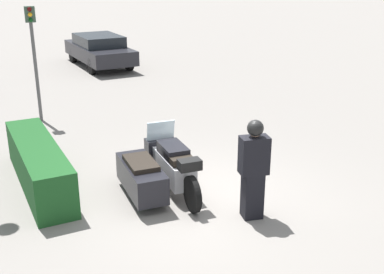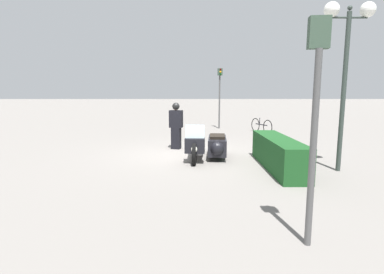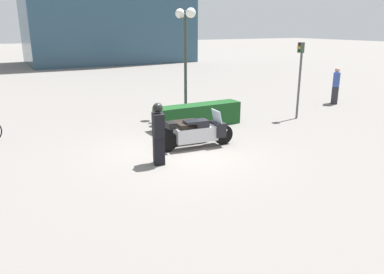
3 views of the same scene
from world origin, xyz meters
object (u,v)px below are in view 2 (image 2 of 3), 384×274
(officer_rider, at_px, (176,125))
(bicycle_parked, at_px, (261,126))
(traffic_light_far, at_px, (220,89))
(traffic_light_near, at_px, (316,98))
(twin_lamp_post, at_px, (348,39))
(hedge_bush_curbside, at_px, (278,153))
(police_motorcycle, at_px, (207,144))

(officer_rider, distance_m, bicycle_parked, 6.24)
(officer_rider, height_order, traffic_light_far, traffic_light_far)
(bicycle_parked, bearing_deg, traffic_light_near, -32.58)
(twin_lamp_post, distance_m, bicycle_parked, 8.32)
(hedge_bush_curbside, relative_size, twin_lamp_post, 0.78)
(hedge_bush_curbside, bearing_deg, police_motorcycle, -123.50)
(hedge_bush_curbside, bearing_deg, twin_lamp_post, 79.49)
(hedge_bush_curbside, relative_size, bicycle_parked, 2.03)
(traffic_light_near, relative_size, bicycle_parked, 1.82)
(bicycle_parked, bearing_deg, hedge_bush_curbside, -32.27)
(police_motorcycle, relative_size, hedge_bush_curbside, 0.75)
(officer_rider, bearing_deg, bicycle_parked, -29.34)
(officer_rider, bearing_deg, traffic_light_near, -149.13)
(traffic_light_near, height_order, traffic_light_far, traffic_light_far)
(police_motorcycle, xyz_separation_m, hedge_bush_curbside, (1.26, 1.90, -0.04))
(officer_rider, xyz_separation_m, bicycle_parked, (-4.53, 4.25, -0.56))
(traffic_light_near, height_order, bicycle_parked, traffic_light_near)
(hedge_bush_curbside, relative_size, traffic_light_near, 1.11)
(officer_rider, height_order, twin_lamp_post, twin_lamp_post)
(officer_rider, bearing_deg, twin_lamp_post, -111.34)
(hedge_bush_curbside, xyz_separation_m, twin_lamp_post, (0.29, 1.56, 3.00))
(officer_rider, relative_size, traffic_light_far, 0.50)
(twin_lamp_post, bearing_deg, officer_rider, -125.18)
(traffic_light_near, bearing_deg, police_motorcycle, 18.49)
(traffic_light_far, distance_m, bicycle_parked, 3.29)
(hedge_bush_curbside, distance_m, traffic_light_near, 4.57)
(traffic_light_near, bearing_deg, officer_rider, 24.06)
(hedge_bush_curbside, xyz_separation_m, traffic_light_far, (-9.18, -0.76, 1.83))
(police_motorcycle, relative_size, traffic_light_far, 0.75)
(police_motorcycle, relative_size, bicycle_parked, 1.52)
(hedge_bush_curbside, height_order, traffic_light_near, traffic_light_near)
(hedge_bush_curbside, xyz_separation_m, bicycle_parked, (-7.43, 1.28, -0.08))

